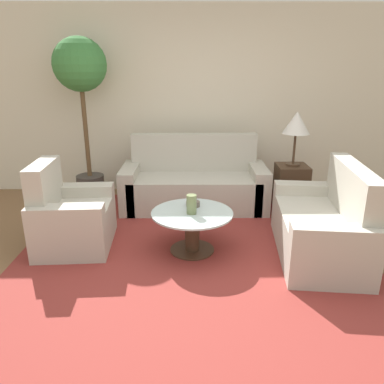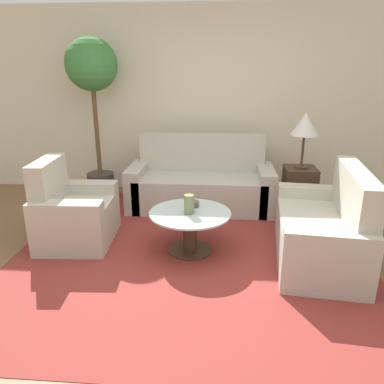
# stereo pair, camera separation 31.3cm
# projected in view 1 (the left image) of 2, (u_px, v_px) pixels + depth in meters

# --- Properties ---
(ground_plane) EXTENTS (14.00, 14.00, 0.00)m
(ground_plane) POSITION_uv_depth(u_px,v_px,m) (198.00, 281.00, 3.29)
(ground_plane) COLOR brown
(wall_back) EXTENTS (10.00, 0.06, 2.60)m
(wall_back) POSITION_uv_depth(u_px,v_px,m) (194.00, 102.00, 5.36)
(wall_back) COLOR beige
(wall_back) RESTS_ON ground_plane
(rug) EXTENTS (3.48, 3.47, 0.01)m
(rug) POSITION_uv_depth(u_px,v_px,m) (192.00, 250.00, 3.84)
(rug) COLOR maroon
(rug) RESTS_ON ground_plane
(sofa_main) EXTENTS (1.87, 0.78, 0.93)m
(sofa_main) POSITION_uv_depth(u_px,v_px,m) (194.00, 184.00, 4.99)
(sofa_main) COLOR #B2AD9E
(sofa_main) RESTS_ON ground_plane
(armchair) EXTENTS (0.76, 0.89, 0.90)m
(armchair) POSITION_uv_depth(u_px,v_px,m) (69.00, 219.00, 3.87)
(armchair) COLOR #B2AD9E
(armchair) RESTS_ON ground_plane
(loveseat) EXTENTS (0.88, 1.45, 0.91)m
(loveseat) POSITION_uv_depth(u_px,v_px,m) (326.00, 227.00, 3.67)
(loveseat) COLOR #B2AD9E
(loveseat) RESTS_ON ground_plane
(coffee_table) EXTENTS (0.81, 0.81, 0.42)m
(coffee_table) POSITION_uv_depth(u_px,v_px,m) (192.00, 226.00, 3.75)
(coffee_table) COLOR #422D1E
(coffee_table) RESTS_ON ground_plane
(side_table) EXTENTS (0.39, 0.39, 0.59)m
(side_table) POSITION_uv_depth(u_px,v_px,m) (291.00, 187.00, 4.86)
(side_table) COLOR #422D1E
(side_table) RESTS_ON ground_plane
(table_lamp) EXTENTS (0.34, 0.34, 0.68)m
(table_lamp) POSITION_uv_depth(u_px,v_px,m) (296.00, 124.00, 4.60)
(table_lamp) COLOR #422D1E
(table_lamp) RESTS_ON side_table
(potted_plant) EXTENTS (0.68, 0.68, 2.15)m
(potted_plant) POSITION_uv_depth(u_px,v_px,m) (81.00, 83.00, 4.82)
(potted_plant) COLOR #3D3833
(potted_plant) RESTS_ON ground_plane
(vase) EXTENTS (0.10, 0.10, 0.19)m
(vase) POSITION_uv_depth(u_px,v_px,m) (192.00, 204.00, 3.64)
(vase) COLOR #6B7A4C
(vase) RESTS_ON coffee_table
(bowl) EXTENTS (0.14, 0.14, 0.05)m
(bowl) POSITION_uv_depth(u_px,v_px,m) (193.00, 204.00, 3.85)
(bowl) COLOR brown
(bowl) RESTS_ON coffee_table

